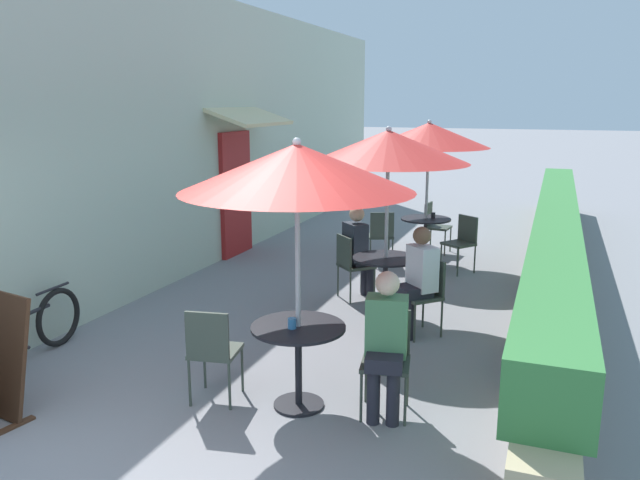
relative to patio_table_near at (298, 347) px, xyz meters
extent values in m
cube|color=#B2C1AD|center=(-3.29, 5.43, 1.56)|extent=(0.24, 13.87, 4.20)
cube|color=maroon|center=(-3.13, 4.74, 0.51)|extent=(0.08, 0.96, 2.10)
cube|color=beige|center=(-2.82, 4.74, 1.81)|extent=(0.78, 1.80, 0.30)
cube|color=tan|center=(2.01, 5.33, -0.32)|extent=(0.44, 12.87, 0.45)
cube|color=#387A3D|center=(2.01, 5.33, 0.19)|extent=(0.60, 12.22, 0.56)
cylinder|color=black|center=(0.00, 0.00, -0.53)|extent=(0.44, 0.44, 0.02)
cylinder|color=black|center=(0.00, 0.00, -0.18)|extent=(0.06, 0.06, 0.71)
cylinder|color=black|center=(0.00, 0.00, 0.18)|extent=(0.81, 0.81, 0.02)
cylinder|color=#B7B7BC|center=(0.00, 0.00, 0.56)|extent=(0.04, 0.04, 2.22)
cone|color=red|center=(0.00, 0.00, 1.53)|extent=(1.91, 1.91, 0.39)
sphere|color=#B7B7BC|center=(0.00, 0.00, 1.73)|extent=(0.07, 0.07, 0.07)
cube|color=#384238|center=(0.73, 0.13, -0.09)|extent=(0.46, 0.46, 0.04)
cube|color=#384238|center=(0.70, 0.31, 0.12)|extent=(0.38, 0.10, 0.42)
cylinder|color=#384238|center=(0.59, -0.08, -0.32)|extent=(0.02, 0.02, 0.45)
cylinder|color=#384238|center=(0.94, -0.01, -0.32)|extent=(0.02, 0.02, 0.45)
cylinder|color=#384238|center=(0.52, 0.28, -0.32)|extent=(0.02, 0.02, 0.45)
cylinder|color=#384238|center=(0.88, 0.34, -0.32)|extent=(0.02, 0.02, 0.45)
cylinder|color=#23232D|center=(0.69, -0.06, -0.31)|extent=(0.11, 0.11, 0.47)
cylinder|color=#23232D|center=(0.84, -0.03, -0.31)|extent=(0.11, 0.11, 0.47)
cube|color=#23232D|center=(0.75, 0.04, -0.01)|extent=(0.36, 0.41, 0.12)
cube|color=#4C8456|center=(0.73, 0.15, 0.24)|extent=(0.37, 0.28, 0.50)
sphere|color=beige|center=(0.73, 0.13, 0.61)|extent=(0.20, 0.20, 0.20)
cube|color=#384238|center=(-0.73, -0.13, -0.09)|extent=(0.46, 0.46, 0.04)
cube|color=#384238|center=(-0.70, -0.31, 0.12)|extent=(0.38, 0.10, 0.42)
cylinder|color=#384238|center=(-0.59, 0.08, -0.32)|extent=(0.02, 0.02, 0.45)
cylinder|color=#384238|center=(-0.94, 0.01, -0.32)|extent=(0.02, 0.02, 0.45)
cylinder|color=#384238|center=(-0.52, -0.28, -0.32)|extent=(0.02, 0.02, 0.45)
cylinder|color=#384238|center=(-0.88, -0.34, -0.32)|extent=(0.02, 0.02, 0.45)
cylinder|color=teal|center=(-0.02, -0.07, 0.24)|extent=(0.07, 0.07, 0.09)
cylinder|color=black|center=(0.08, 2.57, -0.53)|extent=(0.44, 0.44, 0.02)
cylinder|color=black|center=(0.08, 2.57, -0.18)|extent=(0.06, 0.06, 0.71)
cylinder|color=black|center=(0.08, 2.57, 0.18)|extent=(0.81, 0.81, 0.02)
cylinder|color=#B7B7BC|center=(0.08, 2.57, 0.56)|extent=(0.04, 0.04, 2.22)
cone|color=red|center=(0.08, 2.57, 1.53)|extent=(1.91, 1.91, 0.39)
sphere|color=#B7B7BC|center=(0.08, 2.57, 1.73)|extent=(0.07, 0.07, 0.07)
cube|color=#384238|center=(0.62, 2.05, -0.09)|extent=(0.57, 0.57, 0.04)
cube|color=#384238|center=(0.75, 2.19, 0.12)|extent=(0.29, 0.29, 0.42)
cylinder|color=#384238|center=(0.36, 2.05, -0.32)|extent=(0.02, 0.02, 0.45)
cylinder|color=#384238|center=(0.62, 1.80, -0.32)|extent=(0.02, 0.02, 0.45)
cylinder|color=#384238|center=(0.61, 2.31, -0.32)|extent=(0.02, 0.02, 0.45)
cylinder|color=#384238|center=(0.87, 2.06, -0.32)|extent=(0.02, 0.02, 0.45)
cylinder|color=#23232D|center=(0.44, 1.98, -0.31)|extent=(0.11, 0.11, 0.47)
cylinder|color=#23232D|center=(0.55, 1.87, -0.31)|extent=(0.11, 0.11, 0.47)
cube|color=#23232D|center=(0.56, 1.99, -0.01)|extent=(0.47, 0.47, 0.12)
cube|color=white|center=(0.63, 2.07, 0.24)|extent=(0.40, 0.39, 0.50)
sphere|color=brown|center=(0.62, 2.05, 0.61)|extent=(0.20, 0.20, 0.20)
cube|color=#384238|center=(-0.45, 3.09, -0.09)|extent=(0.57, 0.57, 0.04)
cube|color=#384238|center=(-0.58, 2.95, 0.12)|extent=(0.29, 0.29, 0.42)
cylinder|color=#384238|center=(-0.20, 3.09, -0.32)|extent=(0.02, 0.02, 0.45)
cylinder|color=#384238|center=(-0.46, 3.34, -0.32)|extent=(0.02, 0.02, 0.45)
cylinder|color=#384238|center=(-0.45, 2.83, -0.32)|extent=(0.02, 0.02, 0.45)
cylinder|color=#384238|center=(-0.71, 3.08, -0.32)|extent=(0.02, 0.02, 0.45)
cylinder|color=#23232D|center=(-0.27, 3.16, -0.31)|extent=(0.11, 0.11, 0.47)
cylinder|color=#23232D|center=(-0.39, 3.27, -0.31)|extent=(0.11, 0.11, 0.47)
cube|color=#23232D|center=(-0.39, 3.15, -0.01)|extent=(0.47, 0.47, 0.12)
cube|color=#282D38|center=(-0.47, 3.07, 0.24)|extent=(0.40, 0.39, 0.50)
sphere|color=tan|center=(-0.45, 3.09, 0.61)|extent=(0.20, 0.20, 0.20)
cylinder|color=black|center=(0.02, 5.32, -0.53)|extent=(0.44, 0.44, 0.02)
cylinder|color=black|center=(0.02, 5.32, -0.18)|extent=(0.06, 0.06, 0.71)
cylinder|color=black|center=(0.02, 5.32, 0.18)|extent=(0.81, 0.81, 0.02)
cylinder|color=#B7B7BC|center=(0.02, 5.32, 0.56)|extent=(0.04, 0.04, 2.22)
cone|color=red|center=(0.02, 5.32, 1.53)|extent=(1.91, 1.91, 0.39)
sphere|color=#B7B7BC|center=(0.02, 5.32, 1.73)|extent=(0.07, 0.07, 0.07)
cube|color=#384238|center=(-0.66, 5.02, -0.09)|extent=(0.53, 0.53, 0.04)
cube|color=#384238|center=(-0.58, 4.85, 0.12)|extent=(0.36, 0.18, 0.42)
cylinder|color=#384238|center=(-0.56, 5.26, -0.32)|extent=(0.02, 0.02, 0.45)
cylinder|color=#384238|center=(-0.89, 5.11, -0.32)|extent=(0.02, 0.02, 0.45)
cylinder|color=#384238|center=(-0.42, 4.93, -0.32)|extent=(0.02, 0.02, 0.45)
cylinder|color=#384238|center=(-0.75, 4.78, -0.32)|extent=(0.02, 0.02, 0.45)
cube|color=#384238|center=(0.63, 4.88, -0.09)|extent=(0.56, 0.56, 0.04)
cube|color=#384238|center=(0.74, 5.03, 0.12)|extent=(0.33, 0.25, 0.42)
cylinder|color=#384238|center=(0.38, 4.84, -0.32)|extent=(0.02, 0.02, 0.45)
cylinder|color=#384238|center=(0.67, 4.63, -0.32)|extent=(0.02, 0.02, 0.45)
cylinder|color=#384238|center=(0.59, 5.14, -0.32)|extent=(0.02, 0.02, 0.45)
cylinder|color=#384238|center=(0.88, 4.92, -0.32)|extent=(0.02, 0.02, 0.45)
cube|color=#384238|center=(0.10, 6.06, -0.09)|extent=(0.44, 0.44, 0.04)
cube|color=#384238|center=(-0.08, 6.08, 0.12)|extent=(0.07, 0.38, 0.42)
cylinder|color=#384238|center=(0.26, 5.86, -0.32)|extent=(0.02, 0.02, 0.45)
cylinder|color=#384238|center=(0.30, 6.22, -0.32)|extent=(0.02, 0.02, 0.45)
cylinder|color=#384238|center=(-0.10, 5.90, -0.32)|extent=(0.02, 0.02, 0.45)
cylinder|color=#384238|center=(-0.06, 6.26, -0.32)|extent=(0.02, 0.02, 0.45)
cylinder|color=#232328|center=(0.13, 5.40, 0.24)|extent=(0.07, 0.07, 0.09)
torus|color=black|center=(-2.96, 0.36, -0.23)|extent=(0.08, 0.64, 0.64)
cylinder|color=black|center=(-2.94, -0.19, -0.05)|extent=(0.07, 0.87, 0.04)
cylinder|color=black|center=(-2.93, -0.39, -0.21)|extent=(0.06, 0.64, 0.42)
cylinder|color=black|center=(-2.95, 0.32, 0.11)|extent=(0.04, 0.46, 0.03)
cube|color=#422819|center=(-2.28, -0.98, -0.02)|extent=(0.66, 0.34, 1.03)
cube|color=black|center=(-2.28, -0.96, 0.00)|extent=(0.53, 0.25, 0.78)
cube|color=#422819|center=(-2.04, -1.23, -0.53)|extent=(0.15, 0.48, 0.02)
camera|label=1|loc=(1.94, -4.60, 2.05)|focal=35.00mm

